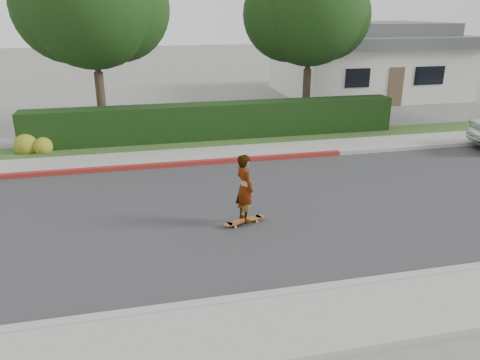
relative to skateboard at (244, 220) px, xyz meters
The scene contains 14 objects.
ground 3.86m from the skateboard, 12.76° to the left, with size 120.00×120.00×0.00m, color slate.
road 3.86m from the skateboard, 12.76° to the left, with size 60.00×8.00×0.01m, color #2D2D30.
curb_near 4.97m from the skateboard, 40.80° to the right, with size 60.00×0.20×0.15m, color #9E9E99.
curb_far 6.22m from the skateboard, 52.77° to the left, with size 60.00×0.20×0.15m, color #9E9E99.
curb_red_section 5.10m from the skateboard, 104.02° to the left, with size 12.00×0.21×0.15m, color maroon.
sidewalk_far 6.96m from the skateboard, 57.26° to the left, with size 60.00×1.60×0.12m, color gray.
planting_strip 8.35m from the skateboard, 63.21° to the left, with size 60.00×1.60×0.10m, color #2D4C1E.
hedge 8.11m from the skateboard, 84.58° to the left, with size 15.00×1.00×1.50m, color black.
flowering_shrub 9.83m from the skateboard, 129.45° to the left, with size 1.40×1.00×0.90m.
tree_left 11.48m from the skateboard, 111.47° to the left, with size 5.99×5.21×8.00m.
tree_center 12.30m from the skateboard, 62.40° to the left, with size 5.66×4.84×7.44m.
house 20.65m from the skateboard, 55.08° to the left, with size 10.60×8.60×4.30m.
skateboard is the anchor object (origin of this frame).
skateboarder 0.87m from the skateboard, ahead, with size 0.62×0.41×1.71m, color white.
Camera 1 is at (-6.25, -11.15, 5.08)m, focal length 35.00 mm.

